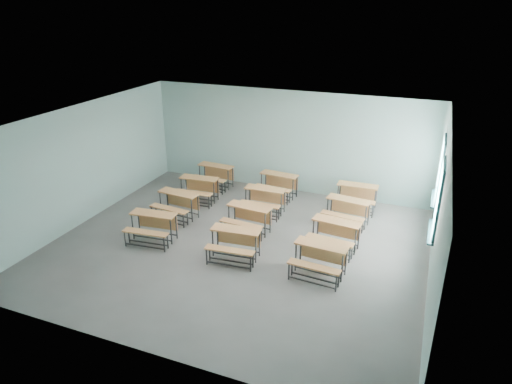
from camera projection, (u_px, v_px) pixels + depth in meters
room at (240, 187)px, 10.79m from camera, size 9.04×8.04×3.24m
desk_unit_r0c0 at (152, 223)px, 11.48m from camera, size 1.24×0.89×0.73m
desk_unit_r0c1 at (235, 240)px, 10.69m from camera, size 1.23×0.88×0.73m
desk_unit_r0c2 at (319, 256)px, 10.02m from camera, size 1.22×0.87×0.73m
desk_unit_r1c0 at (177, 202)px, 12.72m from camera, size 1.24×0.90×0.73m
desk_unit_r1c1 at (248, 216)px, 11.89m from camera, size 1.23×0.89×0.73m
desk_unit_r1c2 at (335, 231)px, 11.10m from camera, size 1.24×0.91×0.73m
desk_unit_r2c0 at (198, 186)px, 13.78m from camera, size 1.21×0.86×0.73m
desk_unit_r2c1 at (264, 197)px, 13.00m from camera, size 1.18×0.80×0.73m
desk_unit_r2c2 at (347, 209)px, 12.30m from camera, size 1.26×0.93×0.73m
desk_unit_r3c0 at (214, 173)px, 14.81m from camera, size 1.22×0.86×0.73m
desk_unit_r3c1 at (278, 182)px, 14.07m from camera, size 1.24×0.89×0.73m
desk_unit_r3c2 at (357, 193)px, 13.25m from camera, size 1.18×0.80×0.73m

